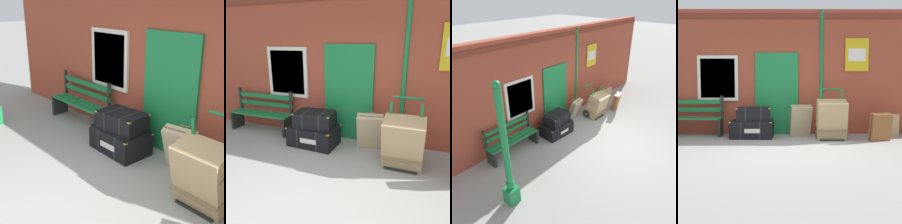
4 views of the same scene
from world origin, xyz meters
TOP-DOWN VIEW (x-y plane):
  - ground_plane at (0.00, 0.00)m, footprint 60.00×60.00m
  - brick_facade at (-0.01, 2.60)m, footprint 10.40×0.35m
  - platform_bench at (-2.36, 2.16)m, footprint 1.60×0.43m
  - steamer_trunk_base at (-0.79, 1.85)m, footprint 1.04×0.69m
  - steamer_trunk_middle at (-0.75, 1.86)m, footprint 0.84×0.60m
  - porters_trolley at (1.10, 1.70)m, footprint 0.71×0.63m
  - large_brown_trunk at (1.10, 1.52)m, footprint 0.70×0.64m
  - suitcase_slate at (0.39, 2.03)m, footprint 0.58×0.53m

SIDE VIEW (x-z plane):
  - ground_plane at x=0.00m, z-range 0.00..0.00m
  - steamer_trunk_base at x=-0.79m, z-range 0.00..0.42m
  - porters_trolley at x=1.10m, z-range -0.32..0.87m
  - suitcase_slate at x=0.39m, z-range 0.00..0.80m
  - platform_bench at x=-2.36m, z-range -0.06..0.95m
  - large_brown_trunk at x=1.10m, z-range 0.00..0.96m
  - steamer_trunk_middle at x=-0.75m, z-range 0.42..0.74m
  - brick_facade at x=-0.01m, z-range 0.00..3.20m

